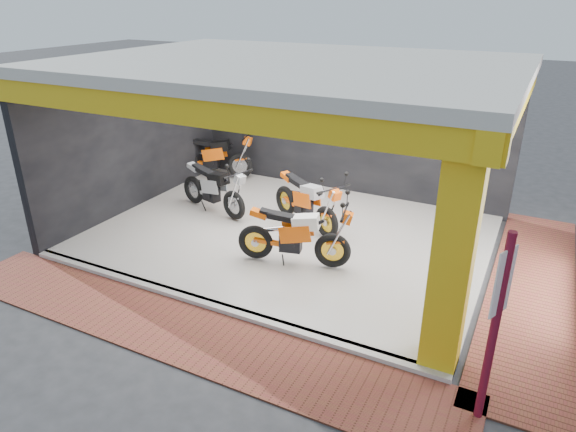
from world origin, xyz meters
name	(u,v)px	position (x,y,z in m)	size (l,w,h in m)	color
ground	(241,279)	(0.00, 0.00, 0.00)	(80.00, 80.00, 0.00)	#2D2D30
showroom_floor	(290,235)	(0.00, 2.00, 0.05)	(8.00, 6.00, 0.10)	silver
showroom_ceiling	(290,65)	(0.00, 2.00, 3.60)	(8.40, 6.40, 0.20)	beige
back_wall	(345,127)	(0.00, 5.10, 1.75)	(8.20, 0.20, 3.50)	black
left_wall	(135,136)	(-4.10, 2.00, 1.75)	(0.20, 6.20, 3.50)	black
corner_column	(453,255)	(3.75, -0.75, 1.75)	(0.50, 0.50, 3.50)	gold
header_beam_front	(195,110)	(0.00, -1.00, 3.30)	(8.40, 0.30, 0.40)	gold
header_beam_right	(515,99)	(4.00, 2.00, 3.30)	(0.30, 6.40, 0.40)	gold
floor_kerb	(208,304)	(0.00, -1.02, 0.05)	(8.00, 0.20, 0.10)	silver
paver_front	(179,331)	(0.00, -1.80, 0.01)	(9.00, 1.40, 0.03)	brown
paver_right	(531,290)	(4.80, 2.00, 0.01)	(1.40, 7.00, 0.03)	brown
signpost	(495,323)	(4.40, -1.51, 1.39)	(0.16, 0.33, 2.55)	maroon
moto_hero	(333,234)	(1.40, 0.99, 0.80)	(2.29, 0.85, 1.40)	#EE590A
moto_row_a	(327,207)	(0.80, 2.11, 0.80)	(2.29, 0.85, 1.40)	#FF5B0A
moto_row_b	(233,192)	(-1.42, 2.04, 0.79)	(2.26, 0.84, 1.38)	#9EA1A5
moto_row_d	(239,154)	(-2.80, 4.50, 0.82)	(2.37, 0.88, 1.45)	#FF5E0A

